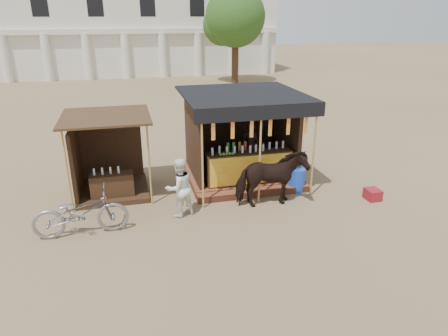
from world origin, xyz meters
TOP-DOWN VIEW (x-y plane):
  - ground at (0.00, 0.00)m, footprint 120.00×120.00m
  - main_stall at (1.02, 3.36)m, footprint 3.60×3.61m
  - secondary_stall at (-3.17, 3.24)m, footprint 2.40×2.40m
  - cow at (1.23, 1.23)m, footprint 1.91×0.90m
  - motorbike at (-3.70, 0.87)m, footprint 2.23×0.84m
  - bystander at (-1.27, 1.28)m, footprint 0.93×0.83m
  - blue_barrel at (2.34, 2.00)m, footprint 0.61×0.61m
  - red_crate at (4.22, 0.89)m, footprint 0.38×0.44m
  - cooler at (1.86, 2.60)m, footprint 0.67×0.48m
  - background_building at (-2.00, 29.94)m, footprint 26.00×7.45m
  - tree at (5.81, 22.14)m, footprint 4.50×4.40m

SIDE VIEW (x-z plane):
  - ground at x=0.00m, z-range 0.00..0.00m
  - red_crate at x=4.22m, z-range 0.00..0.31m
  - cooler at x=1.86m, z-range 0.00..0.46m
  - blue_barrel at x=2.34m, z-range 0.00..0.70m
  - motorbike at x=-3.70m, z-range 0.00..1.16m
  - bystander at x=-1.27m, z-range 0.00..1.59m
  - cow at x=1.23m, z-range 0.00..1.60m
  - secondary_stall at x=-3.17m, z-range -0.34..2.04m
  - main_stall at x=1.02m, z-range -0.37..2.41m
  - background_building at x=-2.00m, z-range -0.11..8.07m
  - tree at x=5.81m, z-range 1.13..8.13m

